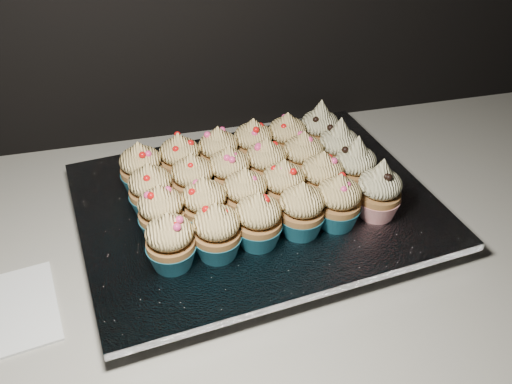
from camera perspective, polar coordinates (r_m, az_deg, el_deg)
worktop at (r=0.91m, az=13.04°, el=-2.68°), size 2.44×0.64×0.04m
baking_tray at (r=0.85m, az=0.00°, el=-2.11°), size 0.50×0.41×0.02m
foil_lining at (r=0.84m, az=0.00°, el=-1.21°), size 0.55×0.45×0.01m
cupcake_0 at (r=0.72m, az=-8.56°, el=-4.95°), size 0.06×0.06×0.08m
cupcake_1 at (r=0.72m, az=-3.94°, el=-3.99°), size 0.06×0.06×0.08m
cupcake_2 at (r=0.74m, az=0.24°, el=-2.88°), size 0.06×0.06×0.08m
cupcake_3 at (r=0.76m, az=4.58°, el=-1.82°), size 0.06×0.06×0.08m
cupcake_4 at (r=0.78m, az=8.23°, el=-1.00°), size 0.06×0.06×0.08m
cupcake_5 at (r=0.80m, az=12.21°, el=0.05°), size 0.06×0.06×0.10m
cupcake_6 at (r=0.76m, az=-9.43°, el=-2.08°), size 0.06×0.06×0.08m
cupcake_7 at (r=0.77m, az=-5.16°, el=-1.30°), size 0.06×0.06×0.08m
cupcake_8 at (r=0.78m, az=-1.08°, el=-0.35°), size 0.06×0.06×0.08m
cupcake_9 at (r=0.80m, az=2.77°, el=0.54°), size 0.06×0.06×0.08m
cupcake_10 at (r=0.82m, az=6.60°, el=1.36°), size 0.06×0.06×0.08m
cupcake_11 at (r=0.84m, az=9.88°, el=2.40°), size 0.06×0.06×0.10m
cupcake_12 at (r=0.80m, az=-10.46°, el=0.16°), size 0.06×0.06×0.08m
cupcake_13 at (r=0.81m, az=-6.33°, el=1.16°), size 0.06×0.06×0.08m
cupcake_14 at (r=0.83m, az=-2.67°, el=1.94°), size 0.06×0.06×0.08m
cupcake_15 at (r=0.84m, az=1.04°, el=2.77°), size 0.06×0.06×0.08m
cupcake_16 at (r=0.86m, az=4.73°, el=3.43°), size 0.06×0.06×0.08m
cupcake_17 at (r=0.88m, az=8.26°, el=4.31°), size 0.06×0.06×0.10m
cupcake_18 at (r=0.85m, az=-11.40°, el=2.28°), size 0.06×0.06×0.08m
cupcake_19 at (r=0.86m, az=-7.59°, el=3.22°), size 0.06×0.06×0.08m
cupcake_20 at (r=0.87m, az=-3.74°, el=3.91°), size 0.06×0.06×0.08m
cupcake_21 at (r=0.89m, az=-0.26°, el=4.77°), size 0.06×0.06×0.08m
cupcake_22 at (r=0.91m, az=3.12°, el=5.37°), size 0.06×0.06×0.08m
cupcake_23 at (r=0.93m, az=6.37°, el=6.18°), size 0.06×0.06×0.10m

